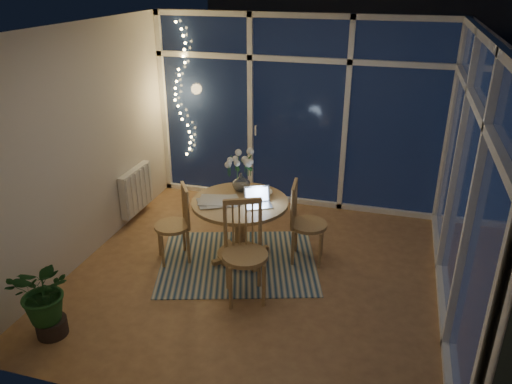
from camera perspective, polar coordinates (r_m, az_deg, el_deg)
floor at (r=5.60m, az=0.15°, el=-9.31°), size 4.00×4.00×0.00m
ceiling at (r=4.70m, az=0.19°, el=18.19°), size 4.00×4.00×0.00m
wall_back at (r=6.86m, az=4.82°, el=8.93°), size 4.00×0.04×2.60m
wall_front at (r=3.33m, az=-9.45°, el=-8.68°), size 4.00×0.04×2.60m
wall_left at (r=5.85m, az=-19.11°, el=4.98°), size 0.04×4.00×2.60m
wall_right at (r=4.89m, az=23.32°, el=0.65°), size 0.04×4.00×2.60m
window_wall_back at (r=6.82m, az=4.75°, el=8.84°), size 4.00×0.10×2.60m
window_wall_right at (r=4.89m, az=22.86°, el=0.70°), size 0.10×4.00×2.60m
radiator at (r=6.84m, az=-13.53°, el=0.26°), size 0.10×0.70×0.58m
fairy_lights at (r=7.19m, az=-8.56°, el=11.30°), size 0.24×0.10×1.85m
garden_patio at (r=10.04m, az=10.85°, el=5.38°), size 12.00×6.00×0.10m
garden_fence at (r=10.32m, az=8.76°, el=11.58°), size 11.00×0.08×1.80m
neighbour_roof at (r=13.07m, az=12.48°, el=19.67°), size 7.00×3.00×2.20m
garden_shrubs at (r=8.58m, az=1.27°, el=6.20°), size 0.90×0.90×0.90m
rug at (r=5.80m, az=-2.05°, el=-7.97°), size 2.11×1.87×0.01m
dining_table at (r=5.70m, az=-1.79°, el=-4.37°), size 1.35×1.35×0.73m
chair_left at (r=5.71m, az=-9.56°, el=-3.65°), size 0.59×0.59×0.92m
chair_right at (r=5.65m, az=6.03°, el=-3.51°), size 0.48×0.48×0.96m
chair_front at (r=4.96m, az=-1.26°, el=-7.01°), size 0.64×0.64×1.05m
laptop at (r=5.37m, az=0.30°, el=-0.62°), size 0.36×0.35×0.21m
flower_vase at (r=5.76m, az=-1.72°, el=1.14°), size 0.25×0.25×0.21m
bowl at (r=5.69m, az=1.07°, el=-0.10°), size 0.19×0.19×0.04m
newspapers at (r=5.52m, az=-4.23°, el=-1.04°), size 0.48×0.43×0.02m
phone at (r=5.51m, az=-0.48°, el=-1.11°), size 0.11×0.08×0.01m
potted_plant at (r=4.93m, az=-22.83°, el=-11.30°), size 0.57×0.51×0.76m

